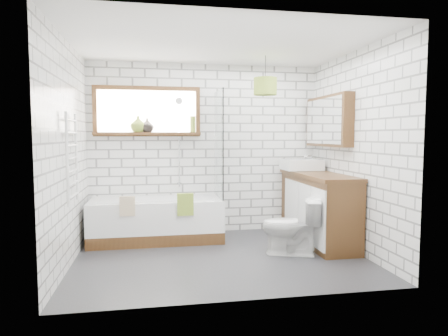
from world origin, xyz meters
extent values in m
cube|color=#262629|center=(0.00, 0.00, -0.01)|extent=(3.40, 2.60, 0.01)
cube|color=white|center=(0.00, 0.00, 2.50)|extent=(3.40, 2.60, 0.01)
cube|color=white|center=(0.00, 1.30, 1.25)|extent=(3.40, 0.01, 2.50)
cube|color=white|center=(0.00, -1.30, 1.25)|extent=(3.40, 0.01, 2.50)
cube|color=white|center=(-1.70, 0.00, 1.25)|extent=(0.01, 2.60, 2.50)
cube|color=white|center=(1.70, 0.00, 1.25)|extent=(0.01, 2.60, 2.50)
cube|color=#38210F|center=(-0.85, 1.26, 1.80)|extent=(1.52, 0.16, 0.68)
cube|color=white|center=(-1.66, 0.00, 1.20)|extent=(0.06, 0.52, 1.00)
cube|color=#38210F|center=(1.62, 0.60, 1.65)|extent=(0.16, 1.20, 0.70)
cylinder|color=silver|center=(-0.40, 1.26, 1.35)|extent=(0.02, 0.02, 1.30)
cube|color=white|center=(-0.74, 0.91, 0.29)|extent=(1.79, 0.79, 0.58)
cube|color=white|center=(0.13, 0.91, 1.33)|extent=(0.02, 0.72, 1.50)
cube|color=olive|center=(-0.37, 0.51, 0.56)|extent=(0.21, 0.06, 0.29)
cube|color=tan|center=(-1.11, 0.51, 0.56)|extent=(0.19, 0.05, 0.25)
cube|color=#38210F|center=(1.43, 0.46, 0.47)|extent=(0.53, 1.66, 0.95)
cube|color=white|center=(1.37, 0.94, 1.03)|extent=(0.54, 0.47, 0.16)
cylinder|color=silver|center=(1.53, 0.94, 1.08)|extent=(0.03, 0.03, 0.15)
imported|color=white|center=(0.87, -0.05, 0.35)|extent=(0.59, 0.78, 0.70)
imported|color=olive|center=(-0.98, 1.23, 1.60)|extent=(0.29, 0.29, 0.23)
imported|color=black|center=(-0.86, 1.23, 1.58)|extent=(0.21, 0.21, 0.20)
cylinder|color=olive|center=(-0.20, 1.23, 1.60)|extent=(0.08, 0.08, 0.23)
cylinder|color=olive|center=(0.69, 0.53, 2.10)|extent=(0.31, 0.31, 0.23)
camera|label=1|loc=(-0.77, -4.62, 1.45)|focal=32.00mm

